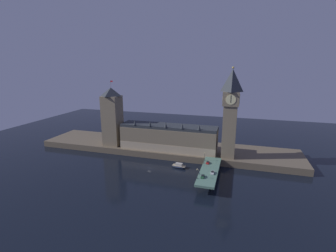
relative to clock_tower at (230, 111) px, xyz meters
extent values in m
plane|color=black|center=(-53.49, -26.31, -40.22)|extent=(400.00, 400.00, 0.00)
cube|color=brown|center=(-53.49, 12.69, -37.70)|extent=(220.00, 42.00, 5.05)
cube|color=#7F7056|center=(-47.70, 3.11, -26.06)|extent=(78.13, 17.84, 18.22)
cube|color=tan|center=(-47.70, -5.93, -31.89)|extent=(78.13, 0.20, 6.56)
cube|color=#2D3338|center=(-47.70, 3.11, -15.75)|extent=(78.13, 16.41, 2.40)
cone|color=#2D3338|center=(-73.74, -4.47, -12.54)|extent=(2.40, 2.40, 4.01)
cone|color=#2D3338|center=(-60.72, -4.47, -12.54)|extent=(2.40, 2.40, 4.01)
cone|color=#2D3338|center=(-47.70, -4.47, -12.54)|extent=(2.40, 2.40, 4.01)
cone|color=#2D3338|center=(-34.68, -4.47, -12.54)|extent=(2.40, 2.40, 4.01)
cone|color=#2D3338|center=(-21.65, -4.47, -12.54)|extent=(2.40, 2.40, 4.01)
cube|color=#7F7056|center=(0.00, 0.00, -15.58)|extent=(9.62, 9.62, 39.18)
cube|color=#7F7056|center=(0.00, 0.00, 9.00)|extent=(11.35, 11.35, 9.99)
cylinder|color=beige|center=(0.00, -5.80, 9.00)|extent=(6.96, 0.25, 6.96)
cylinder|color=beige|center=(0.00, 5.80, 9.00)|extent=(6.96, 0.25, 6.96)
cylinder|color=beige|center=(5.80, 0.00, 9.00)|extent=(0.25, 6.96, 6.96)
cylinder|color=beige|center=(-5.80, 0.00, 9.00)|extent=(0.25, 6.96, 6.96)
cube|color=black|center=(0.00, -5.98, 9.53)|extent=(0.36, 0.10, 5.22)
pyramid|color=#2D3338|center=(0.00, 0.00, 21.87)|extent=(11.35, 11.35, 15.73)
sphere|color=gold|center=(0.00, 0.00, 30.53)|extent=(1.60, 1.60, 1.60)
cube|color=#7F7056|center=(-97.58, 2.18, -13.95)|extent=(13.98, 13.98, 42.45)
pyramid|color=#2D3338|center=(-97.58, 2.18, 10.75)|extent=(14.26, 14.26, 6.96)
cylinder|color=#99999E|center=(-97.58, 2.18, 17.23)|extent=(0.24, 0.24, 6.00)
cube|color=red|center=(-96.48, 2.18, 19.33)|extent=(2.00, 0.08, 1.20)
cube|color=slate|center=(-9.72, -31.31, -34.38)|extent=(11.38, 46.00, 1.40)
cube|color=brown|center=(-9.72, -42.81, -37.65)|extent=(9.67, 3.20, 5.14)
cube|color=brown|center=(-9.72, -31.31, -37.65)|extent=(9.67, 3.20, 5.14)
cube|color=brown|center=(-9.72, -19.81, -37.65)|extent=(9.67, 3.20, 5.14)
cube|color=red|center=(-12.23, -21.01, -33.11)|extent=(1.92, 4.08, 0.78)
cube|color=black|center=(-12.23, -21.01, -32.50)|extent=(1.58, 1.84, 0.45)
cylinder|color=black|center=(-13.14, -19.75, -33.36)|extent=(0.22, 0.64, 0.64)
cylinder|color=black|center=(-11.31, -19.75, -33.36)|extent=(0.22, 0.64, 0.64)
cylinder|color=black|center=(-13.14, -22.27, -33.36)|extent=(0.22, 0.64, 0.64)
cylinder|color=black|center=(-11.31, -22.27, -33.36)|extent=(0.22, 0.64, 0.64)
cube|color=#235633|center=(-12.23, -43.42, -33.09)|extent=(1.81, 4.37, 0.84)
cube|color=black|center=(-12.23, -43.42, -32.44)|extent=(1.48, 1.97, 0.45)
cylinder|color=black|center=(-13.09, -42.07, -33.36)|extent=(0.22, 0.64, 0.64)
cylinder|color=black|center=(-11.37, -42.07, -33.36)|extent=(0.22, 0.64, 0.64)
cylinder|color=black|center=(-13.09, -44.78, -33.36)|extent=(0.22, 0.64, 0.64)
cylinder|color=black|center=(-11.37, -44.78, -33.36)|extent=(0.22, 0.64, 0.64)
cube|color=white|center=(-7.22, -36.29, -33.11)|extent=(1.96, 4.73, 0.79)
cube|color=black|center=(-7.22, -36.29, -32.49)|extent=(1.61, 2.13, 0.45)
cylinder|color=black|center=(-6.29, -37.76, -33.36)|extent=(0.22, 0.64, 0.64)
cylinder|color=black|center=(-8.15, -37.76, -33.36)|extent=(0.22, 0.64, 0.64)
cylinder|color=black|center=(-6.29, -34.83, -33.36)|extent=(0.22, 0.64, 0.64)
cylinder|color=black|center=(-8.15, -34.83, -33.36)|extent=(0.22, 0.64, 0.64)
cylinder|color=black|center=(-14.73, -40.13, -33.30)|extent=(0.28, 0.28, 0.76)
cylinder|color=navy|center=(-14.73, -40.13, -32.60)|extent=(0.38, 0.38, 0.64)
sphere|color=tan|center=(-14.73, -40.13, -32.18)|extent=(0.21, 0.21, 0.21)
cylinder|color=black|center=(-14.73, -22.06, -33.28)|extent=(0.28, 0.28, 0.79)
cylinder|color=black|center=(-14.73, -22.06, -32.56)|extent=(0.38, 0.38, 0.66)
sphere|color=tan|center=(-14.73, -22.06, -32.12)|extent=(0.21, 0.21, 0.21)
cylinder|color=#2D3333|center=(-15.13, -46.03, -33.43)|extent=(0.56, 0.56, 0.50)
cylinder|color=#2D3333|center=(-15.13, -46.03, -30.67)|extent=(0.18, 0.18, 5.03)
sphere|color=#F9E5A3|center=(-15.13, -46.03, -27.60)|extent=(0.60, 0.60, 0.60)
sphere|color=#F9E5A3|center=(-15.58, -46.03, -27.95)|extent=(0.44, 0.44, 0.44)
sphere|color=#F9E5A3|center=(-14.68, -46.03, -27.95)|extent=(0.44, 0.44, 0.44)
cylinder|color=#2D3333|center=(-15.13, -16.59, -33.43)|extent=(0.56, 0.56, 0.50)
cylinder|color=#2D3333|center=(-15.13, -16.59, -30.71)|extent=(0.18, 0.18, 4.95)
sphere|color=#F9E5A3|center=(-15.13, -16.59, -27.68)|extent=(0.60, 0.60, 0.60)
sphere|color=#F9E5A3|center=(-15.58, -16.59, -28.03)|extent=(0.44, 0.44, 0.44)
sphere|color=#F9E5A3|center=(-14.68, -16.59, -28.03)|extent=(0.44, 0.44, 0.44)
ellipsoid|color=#1E2842|center=(-32.99, -19.39, -39.35)|extent=(11.56, 5.89, 1.74)
cube|color=tan|center=(-32.99, -19.39, -38.56)|extent=(10.12, 4.84, 0.24)
cube|color=#B7B2A8|center=(-32.99, -19.39, -37.57)|extent=(5.31, 3.38, 1.74)
camera|label=1|loc=(6.62, -178.71, 31.91)|focal=26.00mm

